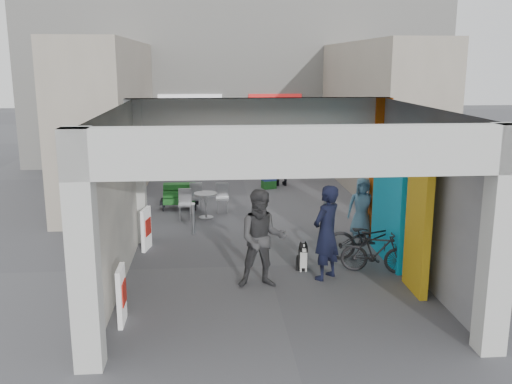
{
  "coord_description": "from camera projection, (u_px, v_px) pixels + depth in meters",
  "views": [
    {
      "loc": [
        -1.21,
        -11.7,
        4.35
      ],
      "look_at": [
        -0.18,
        1.0,
        1.43
      ],
      "focal_mm": 40.0,
      "sensor_mm": 36.0,
      "label": 1
    }
  ],
  "objects": [
    {
      "name": "man_back_turned",
      "position": [
        262.0,
        239.0,
        11.09
      ],
      "size": [
        0.96,
        0.76,
        1.96
      ],
      "primitive_type": "imported",
      "rotation": [
        0.0,
        0.0,
        -0.01
      ],
      "color": "#3B3B3D",
      "rests_on": "ground"
    },
    {
      "name": "bollard_left",
      "position": [
        193.0,
        219.0,
        14.61
      ],
      "size": [
        0.09,
        0.09,
        0.81
      ],
      "primitive_type": "cylinder",
      "color": "gray",
      "rests_on": "ground"
    },
    {
      "name": "arcade_canopy",
      "position": [
        300.0,
        169.0,
        11.17
      ],
      "size": [
        6.4,
        6.45,
        6.4
      ],
      "color": "beige",
      "rests_on": "ground"
    },
    {
      "name": "advert_board_near",
      "position": [
        122.0,
        295.0,
        9.6
      ],
      "size": [
        0.1,
        0.55,
        1.0
      ],
      "rotation": [
        0.0,
        0.0,
        0.0
      ],
      "color": "white",
      "rests_on": "ground"
    },
    {
      "name": "ground",
      "position": [
        268.0,
        266.0,
        12.44
      ],
      "size": [
        90.0,
        90.0,
        0.0
      ],
      "primitive_type": "plane",
      "color": "#505055",
      "rests_on": "ground"
    },
    {
      "name": "bicycle_rear",
      "position": [
        376.0,
        252.0,
        11.95
      ],
      "size": [
        1.53,
        0.79,
        0.89
      ],
      "primitive_type": "imported",
      "rotation": [
        0.0,
        0.0,
        1.31
      ],
      "color": "black",
      "rests_on": "ground"
    },
    {
      "name": "bollard_right",
      "position": [
        325.0,
        215.0,
        14.84
      ],
      "size": [
        0.09,
        0.09,
        0.88
      ],
      "primitive_type": "cylinder",
      "color": "gray",
      "rests_on": "ground"
    },
    {
      "name": "plaza_bldg_right",
      "position": [
        377.0,
        117.0,
        19.52
      ],
      "size": [
        2.0,
        9.0,
        5.0
      ],
      "primitive_type": "cube",
      "color": "#AB9E8D",
      "rests_on": "ground"
    },
    {
      "name": "white_van",
      "position": [
        261.0,
        151.0,
        23.52
      ],
      "size": [
        4.59,
        2.98,
        1.45
      ],
      "primitive_type": "imported",
      "rotation": [
        0.0,
        0.0,
        1.25
      ],
      "color": "silver",
      "rests_on": "ground"
    },
    {
      "name": "man_with_dog",
      "position": [
        326.0,
        233.0,
        11.51
      ],
      "size": [
        0.84,
        0.83,
        1.96
      ],
      "primitive_type": "imported",
      "rotation": [
        0.0,
        0.0,
        3.88
      ],
      "color": "black",
      "rests_on": "ground"
    },
    {
      "name": "produce_stand",
      "position": [
        180.0,
        199.0,
        17.17
      ],
      "size": [
        1.15,
        0.62,
        0.75
      ],
      "rotation": [
        0.0,
        0.0,
        0.13
      ],
      "color": "black",
      "rests_on": "ground"
    },
    {
      "name": "man_crates",
      "position": [
        282.0,
        160.0,
        20.29
      ],
      "size": [
        1.13,
        0.56,
        1.86
      ],
      "primitive_type": "imported",
      "rotation": [
        0.0,
        0.0,
        3.24
      ],
      "color": "black",
      "rests_on": "ground"
    },
    {
      "name": "man_elderly",
      "position": [
        362.0,
        207.0,
        14.42
      ],
      "size": [
        0.81,
        0.6,
        1.51
      ],
      "primitive_type": "imported",
      "rotation": [
        0.0,
        0.0,
        -0.17
      ],
      "color": "#588BAB",
      "rests_on": "ground"
    },
    {
      "name": "border_collie",
      "position": [
        303.0,
        258.0,
        12.14
      ],
      "size": [
        0.24,
        0.47,
        0.66
      ],
      "rotation": [
        0.0,
        0.0,
        -0.22
      ],
      "color": "black",
      "rests_on": "ground"
    },
    {
      "name": "cafe_set",
      "position": [
        202.0,
        205.0,
        16.47
      ],
      "size": [
        1.43,
        1.15,
        0.86
      ],
      "rotation": [
        0.0,
        0.0,
        -0.0
      ],
      "color": "#98989D",
      "rests_on": "ground"
    },
    {
      "name": "bollard_center",
      "position": [
        256.0,
        216.0,
        14.68
      ],
      "size": [
        0.09,
        0.09,
        0.95
      ],
      "primitive_type": "cylinder",
      "color": "gray",
      "rests_on": "ground"
    },
    {
      "name": "plaza_bldg_left",
      "position": [
        110.0,
        119.0,
        18.81
      ],
      "size": [
        2.0,
        9.0,
        5.0
      ],
      "primitive_type": "cube",
      "color": "#AB9E8D",
      "rests_on": "ground"
    },
    {
      "name": "crate_stack",
      "position": [
        269.0,
        180.0,
        19.98
      ],
      "size": [
        0.53,
        0.46,
        0.56
      ],
      "rotation": [
        0.0,
        0.0,
        0.28
      ],
      "color": "#18551B",
      "rests_on": "ground"
    },
    {
      "name": "far_building",
      "position": [
        236.0,
        70.0,
        25.14
      ],
      "size": [
        18.0,
        4.08,
        8.0
      ],
      "color": "silver",
      "rests_on": "ground"
    },
    {
      "name": "advert_board_far",
      "position": [
        146.0,
        229.0,
        13.43
      ],
      "size": [
        0.19,
        0.55,
        1.0
      ],
      "rotation": [
        0.0,
        0.0,
        -0.2
      ],
      "color": "white",
      "rests_on": "ground"
    },
    {
      "name": "bicycle_front",
      "position": [
        370.0,
        238.0,
        12.67
      ],
      "size": [
        2.03,
        0.98,
        1.02
      ],
      "primitive_type": "imported",
      "rotation": [
        0.0,
        0.0,
        1.41
      ],
      "color": "black",
      "rests_on": "ground"
    }
  ]
}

